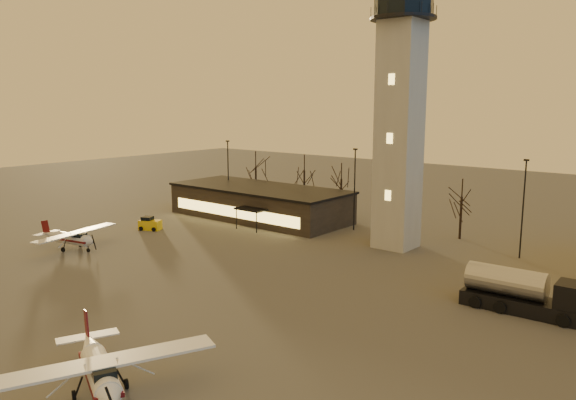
% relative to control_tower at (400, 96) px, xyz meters
% --- Properties ---
extents(ground, '(220.00, 220.00, 0.00)m').
position_rel_control_tower_xyz_m(ground, '(0.00, -30.00, -16.33)').
color(ground, '#454340').
rests_on(ground, ground).
extents(control_tower, '(6.80, 6.80, 32.60)m').
position_rel_control_tower_xyz_m(control_tower, '(0.00, 0.00, 0.00)').
color(control_tower, '#A2A099').
rests_on(control_tower, ground).
extents(terminal, '(25.40, 12.20, 4.30)m').
position_rel_control_tower_xyz_m(terminal, '(-21.99, 1.98, -14.17)').
color(terminal, black).
rests_on(terminal, ground).
extents(light_poles, '(58.50, 12.25, 10.14)m').
position_rel_control_tower_xyz_m(light_poles, '(0.50, 1.00, -10.92)').
color(light_poles, black).
rests_on(light_poles, ground).
extents(tree_row, '(37.20, 9.20, 8.80)m').
position_rel_control_tower_xyz_m(tree_row, '(-13.70, 9.16, -10.39)').
color(tree_row, black).
rests_on(tree_row, ground).
extents(cessna_front, '(9.78, 11.78, 3.36)m').
position_rel_control_tower_xyz_m(cessna_front, '(3.41, -38.54, -15.18)').
color(cessna_front, white).
rests_on(cessna_front, ground).
extents(cessna_rear, '(8.32, 10.46, 2.88)m').
position_rel_control_tower_xyz_m(cessna_rear, '(-26.14, -23.10, -15.34)').
color(cessna_rear, silver).
rests_on(cessna_rear, ground).
extents(fuel_truck, '(8.97, 3.22, 3.29)m').
position_rel_control_tower_xyz_m(fuel_truck, '(16.85, -11.16, -15.02)').
color(fuel_truck, black).
rests_on(fuel_truck, ground).
extents(service_cart, '(2.97, 2.47, 1.66)m').
position_rel_control_tower_xyz_m(service_cart, '(-27.69, -12.02, -15.69)').
color(service_cart, '#E3B50D').
rests_on(service_cart, ground).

